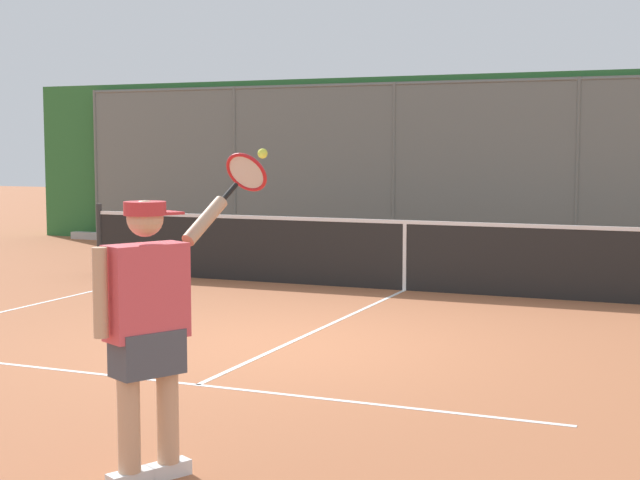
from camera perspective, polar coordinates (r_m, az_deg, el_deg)
name	(u,v)px	position (r m, az deg, el deg)	size (l,w,h in m)	color
ground_plane	(285,345)	(9.40, -2.13, -6.33)	(60.00, 60.00, 0.00)	#A8603D
court_line_markings	(183,392)	(7.72, -8.25, -9.00)	(7.82, 10.25, 0.01)	white
fence_backdrop	(490,165)	(17.88, 10.17, 4.46)	(19.60, 1.37, 3.27)	slate
tennis_net	(405,254)	(12.94, 5.12, -0.87)	(10.05, 0.09, 1.07)	#2D2D2D
tennis_player	(149,319)	(5.55, -10.21, -4.68)	(0.58, 1.34, 1.93)	silver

